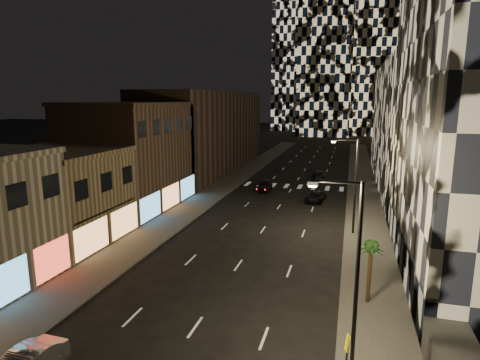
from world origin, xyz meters
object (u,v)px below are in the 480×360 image
Objects in this scene: car_dark_oncoming at (319,175)px; ped_sign at (347,352)px; car_dark_midlane at (264,185)px; car_dark_rightlane at (316,197)px; streetlight_far at (353,179)px; palm_tree at (371,252)px; streetlight_near at (353,261)px.

ped_sign is at bearing 89.96° from car_dark_oncoming.
car_dark_rightlane is (7.50, -4.14, -0.16)m from car_dark_midlane.
car_dark_rightlane is at bearing 110.25° from streetlight_far.
streetlight_far is 1.96× the size of car_dark_midlane.
car_dark_rightlane is at bearing 87.08° from car_dark_oncoming.
palm_tree is (1.23, 8.67, 1.36)m from ped_sign.
ped_sign is (5.10, -48.95, 1.41)m from car_dark_oncoming.
streetlight_near is at bearing 90.31° from car_dark_oncoming.
car_dark_midlane reaches higher than car_dark_oncoming.
palm_tree reaches higher than ped_sign.
streetlight_far is 13.44m from car_dark_rightlane.
car_dark_midlane is 1.61× the size of ped_sign.
ped_sign is (-0.06, -2.24, -3.24)m from streetlight_near.
streetlight_near is at bearing -73.70° from car_dark_midlane.
car_dark_rightlane is at bearing -30.85° from car_dark_midlane.
car_dark_rightlane is 1.11× the size of palm_tree.
palm_tree reaches higher than car_dark_rightlane.
car_dark_rightlane is 34.34m from ped_sign.
car_dark_oncoming is 49.24m from ped_sign.
palm_tree is at bearing -85.07° from streetlight_far.
car_dark_rightlane is at bearing 108.97° from ped_sign.
streetlight_near is 6.80m from palm_tree.
streetlight_near is 38.12m from car_dark_midlane.
streetlight_far reaches higher than car_dark_rightlane.
palm_tree is at bearing -70.77° from car_dark_rightlane.
streetlight_near is 3.14× the size of ped_sign.
car_dark_midlane is at bearing 52.13° from car_dark_oncoming.
streetlight_near reaches higher than car_dark_oncoming.
car_dark_midlane reaches higher than car_dark_rightlane.
streetlight_far reaches higher than car_dark_oncoming.
car_dark_rightlane is (0.80, -14.91, -0.08)m from car_dark_oncoming.
car_dark_rightlane is (-4.35, 31.80, -4.73)m from streetlight_near.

